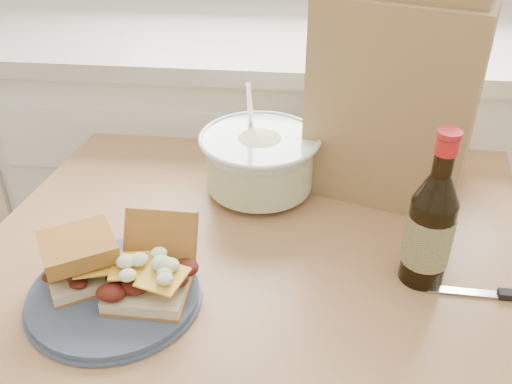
# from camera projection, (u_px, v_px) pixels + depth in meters

# --- Properties ---
(cabinet_run) EXTENTS (2.50, 0.64, 0.94)m
(cabinet_run) POSITION_uv_depth(u_px,v_px,m) (321.00, 184.00, 1.70)
(cabinet_run) COLOR white
(cabinet_run) RESTS_ON ground
(dining_table) EXTENTS (1.03, 1.03, 0.77)m
(dining_table) POSITION_uv_depth(u_px,v_px,m) (253.00, 298.00, 1.03)
(dining_table) COLOR #AA7A50
(dining_table) RESTS_ON ground
(plate) EXTENTS (0.26, 0.26, 0.02)m
(plate) POSITION_uv_depth(u_px,v_px,m) (115.00, 295.00, 0.86)
(plate) COLOR #3D4A63
(plate) RESTS_ON dining_table
(sandwich_left) EXTENTS (0.14, 0.14, 0.08)m
(sandwich_left) POSITION_uv_depth(u_px,v_px,m) (80.00, 259.00, 0.86)
(sandwich_left) COLOR beige
(sandwich_left) RESTS_ON plate
(sandwich_right) EXTENTS (0.12, 0.16, 0.10)m
(sandwich_right) POSITION_uv_depth(u_px,v_px,m) (152.00, 267.00, 0.85)
(sandwich_right) COLOR beige
(sandwich_right) RESTS_ON plate
(coleslaw_bowl) EXTENTS (0.23, 0.23, 0.23)m
(coleslaw_bowl) POSITION_uv_depth(u_px,v_px,m) (260.00, 164.00, 1.09)
(coleslaw_bowl) COLOR silver
(coleslaw_bowl) RESTS_ON dining_table
(beer_bottle) EXTENTS (0.07, 0.07, 0.26)m
(beer_bottle) POSITION_uv_depth(u_px,v_px,m) (430.00, 228.00, 0.85)
(beer_bottle) COLOR black
(beer_bottle) RESTS_ON dining_table
(knife) EXTENTS (0.18, 0.02, 0.01)m
(knife) POSITION_uv_depth(u_px,v_px,m) (507.00, 295.00, 0.86)
(knife) COLOR silver
(knife) RESTS_ON dining_table
(paper_bag) EXTENTS (0.33, 0.27, 0.37)m
(paper_bag) POSITION_uv_depth(u_px,v_px,m) (395.00, 97.00, 1.04)
(paper_bag) COLOR #A57D50
(paper_bag) RESTS_ON dining_table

